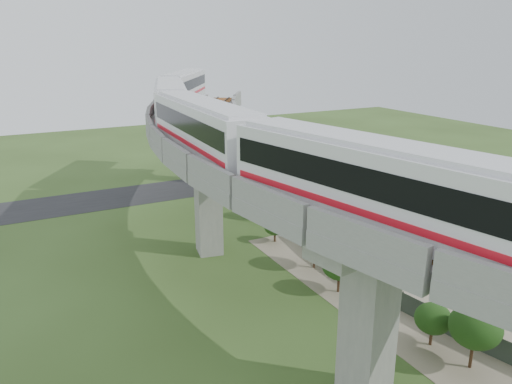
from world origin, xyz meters
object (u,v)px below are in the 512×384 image
at_px(car_red, 452,245).
at_px(car_dark, 367,250).
at_px(metro_train, 212,112).
at_px(car_white, 512,307).

xyz_separation_m(car_red, car_dark, (-7.57, 2.37, 0.09)).
height_order(metro_train, car_white, metro_train).
relative_size(metro_train, car_dark, 13.89).
height_order(car_white, car_red, car_white).
bearing_deg(car_red, car_dark, -133.79).
xyz_separation_m(car_white, car_red, (4.99, 9.52, -0.04)).
height_order(car_red, car_dark, car_dark).
bearing_deg(car_dark, metro_train, 48.11).
distance_m(metro_train, car_red, 23.83).
relative_size(metro_train, car_white, 17.81).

